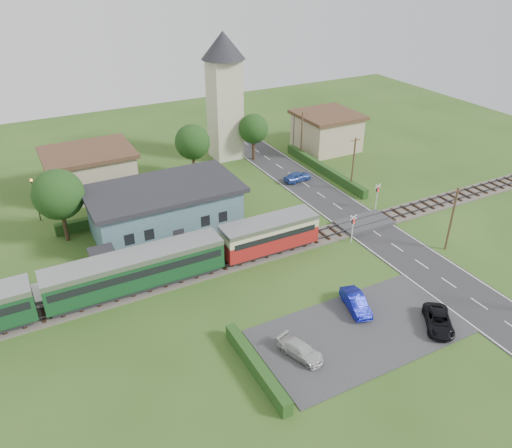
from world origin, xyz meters
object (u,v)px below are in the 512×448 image
house_west (90,171)px  car_park_silver (301,350)px  house_east (327,131)px  church_tower (224,87)px  station_building (165,209)px  equipment_hut (104,262)px  pedestrian_near (262,224)px  crossing_signal_far (377,193)px  car_park_blue (356,302)px  pedestrian_far (111,265)px  car_park_dark (439,321)px  crossing_signal_near (353,225)px  car_on_road (298,176)px  train (100,279)px

house_west → car_park_silver: (7.74, -37.07, -2.15)m
house_east → church_tower: bearing=165.1°
station_building → house_east: (30.00, 13.01, 0.10)m
equipment_hut → car_park_silver: bearing=-58.1°
house_east → pedestrian_near: bearing=-138.6°
station_building → equipment_hut: bearing=-144.1°
crossing_signal_far → car_park_silver: crossing_signal_far is taller
house_west → pedestrian_near: (13.88, -19.60, -1.47)m
equipment_hut → car_park_blue: equipment_hut is taller
crossing_signal_far → pedestrian_far: (-31.00, 0.85, -0.94)m
car_park_dark → car_park_silver: bearing=-156.3°
church_tower → equipment_hut: bearing=-135.3°
crossing_signal_near → crossing_signal_far: size_ratio=1.00×
station_building → pedestrian_near: station_building is taller
house_east → car_park_dark: 41.56m
crossing_signal_near → car_on_road: (3.21, 15.88, -1.44)m
crossing_signal_near → car_park_silver: 18.03m
house_west → car_park_blue: 37.64m
crossing_signal_far → car_park_dark: (-9.10, -18.89, -1.46)m
car_park_blue → pedestrian_far: bearing=154.0°
crossing_signal_far → car_park_dark: 21.02m
equipment_hut → house_west: bearing=81.4°
equipment_hut → house_east: house_east is taller
station_building → house_east: bearing=23.4°
car_park_dark → crossing_signal_far: bearing=99.7°
pedestrian_near → car_park_silver: bearing=59.9°
car_park_silver → car_park_dark: car_park_dark is taller
church_tower → car_on_road: size_ratio=4.64×
church_tower → car_park_blue: church_tower is taller
crossing_signal_far → car_park_silver: (-20.86, -16.47, -1.50)m
train → car_park_silver: (11.70, -14.07, -1.54)m
house_west → pedestrian_far: house_west is taller
train → church_tower: size_ratio=2.45×
equipment_hut → pedestrian_near: equipment_hut is taller
pedestrian_near → car_on_road: bearing=-147.5°
house_east → pedestrian_far: 41.87m
church_tower → car_park_dark: church_tower is taller
equipment_hut → crossing_signal_far: crossing_signal_far is taller
car_park_silver → crossing_signal_near: bearing=20.7°
crossing_signal_far → car_on_road: crossing_signal_far is taller
car_park_silver → pedestrian_near: (6.15, 17.47, 0.68)m
station_building → crossing_signal_near: 19.98m
equipment_hut → car_park_silver: size_ratio=0.66×
church_tower → car_park_dark: (-0.50, -42.50, -9.54)m
crossing_signal_near → car_park_dark: bearing=-97.7°
car_on_road → pedestrian_near: bearing=128.1°
house_west → pedestrian_far: (-2.40, -19.76, -1.59)m
church_tower → pedestrian_near: (-6.12, -22.60, -8.91)m
pedestrian_far → train: bearing=149.7°
equipment_hut → pedestrian_far: 0.81m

